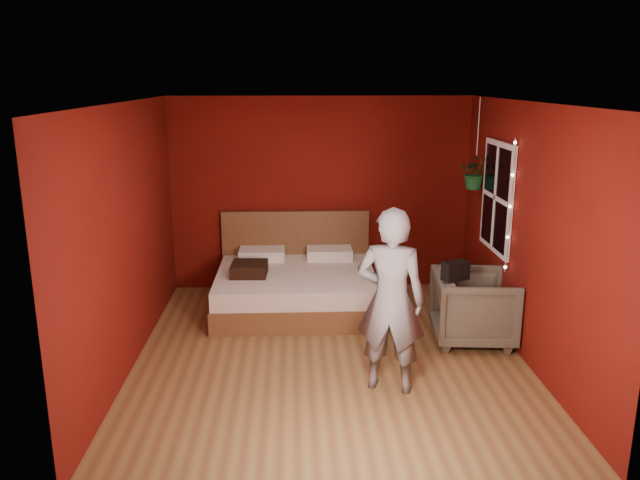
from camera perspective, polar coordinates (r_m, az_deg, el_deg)
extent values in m
plane|color=olive|center=(6.67, 0.87, -10.46)|extent=(4.50, 4.50, 0.00)
cube|color=#68110B|center=(8.43, 0.02, 4.21)|extent=(4.00, 0.02, 2.60)
cube|color=#68110B|center=(4.08, 2.78, -7.38)|extent=(4.00, 0.02, 2.60)
cube|color=#68110B|center=(6.43, -17.26, 0.23)|extent=(0.02, 4.50, 2.60)
cube|color=#68110B|center=(6.65, 18.47, 0.60)|extent=(0.02, 4.50, 2.60)
cube|color=silver|center=(6.04, 0.96, 12.57)|extent=(4.00, 4.50, 0.02)
cube|color=white|center=(7.43, 15.89, 3.78)|extent=(0.04, 0.97, 1.27)
cube|color=black|center=(7.42, 15.78, 3.78)|extent=(0.02, 0.85, 1.15)
cube|color=white|center=(7.42, 15.74, 3.78)|extent=(0.03, 0.05, 1.15)
cube|color=white|center=(7.42, 15.74, 3.78)|extent=(0.03, 0.85, 0.05)
cylinder|color=silver|center=(6.93, 16.98, 2.95)|extent=(0.01, 0.01, 1.45)
sphere|color=#FFF2CC|center=(7.09, 16.58, -2.39)|extent=(0.04, 0.04, 0.04)
sphere|color=#FFF2CC|center=(7.00, 16.78, 0.25)|extent=(0.04, 0.04, 0.04)
sphere|color=#FFF2CC|center=(6.93, 16.98, 2.95)|extent=(0.04, 0.04, 0.04)
sphere|color=#FFF2CC|center=(6.87, 17.19, 5.71)|extent=(0.04, 0.04, 0.04)
sphere|color=#FFF2CC|center=(6.83, 17.41, 8.50)|extent=(0.04, 0.04, 0.04)
cube|color=brown|center=(7.86, -2.18, -5.38)|extent=(1.98, 1.69, 0.28)
cube|color=white|center=(7.78, -2.20, -3.66)|extent=(1.94, 1.65, 0.22)
cube|color=brown|center=(8.50, -2.24, -0.94)|extent=(1.98, 0.08, 1.09)
cube|color=white|center=(8.28, -5.33, -1.29)|extent=(0.60, 0.38, 0.14)
cube|color=white|center=(8.28, 0.86, -1.22)|extent=(0.60, 0.38, 0.14)
imported|color=slate|center=(5.71, 6.47, -5.53)|extent=(0.73, 0.58, 1.73)
imported|color=#676351|center=(7.06, 13.89, -6.01)|extent=(0.92, 0.90, 0.78)
cube|color=black|center=(6.64, 12.28, -2.75)|extent=(0.31, 0.24, 0.20)
cube|color=black|center=(7.63, -6.48, -2.65)|extent=(0.44, 0.44, 0.15)
cylinder|color=silver|center=(7.87, 14.29, 10.00)|extent=(0.01, 0.01, 0.70)
imported|color=#1A5D28|center=(7.93, 14.04, 6.01)|extent=(0.44, 0.40, 0.41)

